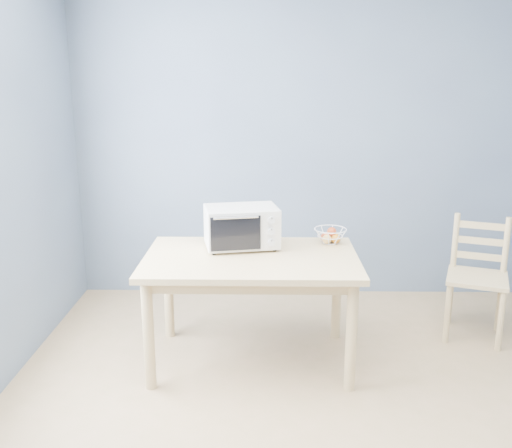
{
  "coord_description": "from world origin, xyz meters",
  "views": [
    {
      "loc": [
        -0.38,
        -2.61,
        1.9
      ],
      "look_at": [
        -0.44,
        1.09,
        0.93
      ],
      "focal_mm": 40.0,
      "sensor_mm": 36.0,
      "label": 1
    }
  ],
  "objects_px": {
    "fruit_basket": "(330,236)",
    "dining_chair": "(477,279)",
    "toaster_oven": "(239,227)",
    "dining_table": "(251,271)"
  },
  "relations": [
    {
      "from": "fruit_basket",
      "to": "dining_chair",
      "type": "height_order",
      "value": "dining_chair"
    },
    {
      "from": "dining_chair",
      "to": "dining_table",
      "type": "bearing_deg",
      "value": -144.98
    },
    {
      "from": "dining_table",
      "to": "dining_chair",
      "type": "height_order",
      "value": "dining_chair"
    },
    {
      "from": "fruit_basket",
      "to": "dining_chair",
      "type": "xyz_separation_m",
      "value": [
        1.11,
        0.14,
        -0.37
      ]
    },
    {
      "from": "toaster_oven",
      "to": "dining_table",
      "type": "bearing_deg",
      "value": -75.71
    },
    {
      "from": "toaster_oven",
      "to": "dining_chair",
      "type": "height_order",
      "value": "toaster_oven"
    },
    {
      "from": "toaster_oven",
      "to": "dining_chair",
      "type": "relative_size",
      "value": 0.61
    },
    {
      "from": "fruit_basket",
      "to": "dining_chair",
      "type": "relative_size",
      "value": 0.31
    },
    {
      "from": "dining_table",
      "to": "fruit_basket",
      "type": "relative_size",
      "value": 5.0
    },
    {
      "from": "dining_table",
      "to": "toaster_oven",
      "type": "distance_m",
      "value": 0.32
    }
  ]
}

